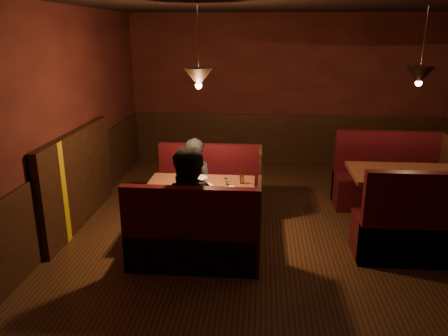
# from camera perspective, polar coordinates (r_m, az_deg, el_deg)

# --- Properties ---
(room) EXTENTS (6.02, 7.02, 2.92)m
(room) POSITION_cam_1_polar(r_m,az_deg,el_deg) (5.30, 6.68, 0.70)
(room) COLOR #351E10
(room) RESTS_ON ground
(main_table) EXTENTS (1.35, 0.82, 0.95)m
(main_table) POSITION_cam_1_polar(r_m,az_deg,el_deg) (5.56, -2.95, -3.76)
(main_table) COLOR brown
(main_table) RESTS_ON ground
(main_bench_far) EXTENTS (1.49, 0.53, 1.02)m
(main_bench_far) POSITION_cam_1_polar(r_m,az_deg,el_deg) (6.35, -1.84, -3.26)
(main_bench_far) COLOR black
(main_bench_far) RESTS_ON ground
(main_bench_near) EXTENTS (1.49, 0.53, 1.02)m
(main_bench_near) POSITION_cam_1_polar(r_m,az_deg,el_deg) (4.95, -3.94, -9.54)
(main_bench_near) COLOR black
(main_bench_near) RESTS_ON ground
(second_table) EXTENTS (1.43, 0.92, 0.81)m
(second_table) POSITION_cam_1_polar(r_m,az_deg,el_deg) (6.24, 22.54, -2.35)
(second_table) COLOR brown
(second_table) RESTS_ON ground
(second_bench_far) EXTENTS (1.58, 0.59, 1.13)m
(second_bench_far) POSITION_cam_1_polar(r_m,az_deg,el_deg) (7.09, 20.60, -1.84)
(second_bench_far) COLOR black
(second_bench_far) RESTS_ON ground
(second_bench_near) EXTENTS (1.58, 0.59, 1.13)m
(second_bench_near) POSITION_cam_1_polar(r_m,az_deg,el_deg) (5.58, 25.10, -7.61)
(second_bench_near) COLOR black
(second_bench_near) RESTS_ON ground
(diner_a) EXTENTS (0.64, 0.51, 1.54)m
(diner_a) POSITION_cam_1_polar(r_m,az_deg,el_deg) (6.03, -3.84, 0.06)
(diner_a) COLOR black
(diner_a) RESTS_ON ground
(diner_b) EXTENTS (0.91, 0.74, 1.73)m
(diner_b) POSITION_cam_1_polar(r_m,az_deg,el_deg) (4.81, -4.08, -3.32)
(diner_b) COLOR black
(diner_b) RESTS_ON ground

